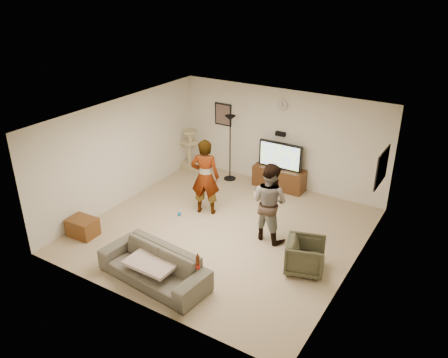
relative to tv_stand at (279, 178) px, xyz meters
The scene contains 24 objects.
floor 2.52m from the tv_stand, 92.57° to the right, with size 5.50×5.50×0.02m, color tan.
ceiling 3.36m from the tv_stand, 92.57° to the right, with size 5.50×5.50×0.02m, color white.
wall_back 1.01m from the tv_stand, 114.63° to the left, with size 5.50×0.04×2.50m, color silver.
wall_front 5.35m from the tv_stand, 91.22° to the right, with size 5.50×0.04×2.50m, color silver.
wall_left 3.93m from the tv_stand, 138.81° to the right, with size 0.04×5.50×2.50m, color silver.
wall_right 3.77m from the tv_stand, 43.52° to the right, with size 0.04×5.50×2.50m, color silver.
wall_clock 1.84m from the tv_stand, 117.58° to the left, with size 0.26×0.26×0.04m, color white.
wall_speaker 1.13m from the tv_stand, 121.26° to the left, with size 0.25×0.10×0.10m, color black.
picture_back 2.26m from the tv_stand, behind, with size 0.42×0.03×0.52m, color brown.
picture_right 3.03m from the tv_stand, 19.07° to the right, with size 0.03×0.78×0.62m, color #D8723B.
tv_stand is the anchor object (origin of this frame).
console_box 0.47m from the tv_stand, 98.55° to the right, with size 0.40×0.30×0.07m, color silver.
tv 0.61m from the tv_stand, ahead, with size 1.14×0.08×0.67m, color black.
tv_screen 0.61m from the tv_stand, 90.00° to the right, with size 1.04×0.01×0.59m, color #9FD431.
floor_lamp 1.48m from the tv_stand, behind, with size 0.32×0.32×1.74m, color black.
cat_tree 2.67m from the tv_stand, behind, with size 0.37×0.37×1.16m, color tan.
person_left 2.30m from the tv_stand, 113.50° to the right, with size 0.65×0.42×1.77m, color gray.
person_right 2.48m from the tv_stand, 69.94° to the right, with size 0.81×0.63×1.67m, color #345781.
sofa 4.63m from the tv_stand, 93.23° to the right, with size 2.10×0.82×0.61m, color #544E41.
throw_blanket 4.63m from the tv_stand, 93.13° to the right, with size 0.90×0.70×0.06m, color beige.
beer_bottle 4.70m from the tv_stand, 81.34° to the right, with size 0.06×0.06×0.25m, color #401705.
armchair 3.51m from the tv_stand, 56.79° to the right, with size 0.68×0.70×0.64m, color #373625.
side_table 4.91m from the tv_stand, 120.75° to the right, with size 0.58×0.44×0.39m, color #553013.
toy_ball 2.82m from the tv_stand, 117.49° to the right, with size 0.09×0.09×0.09m, color #1070A7.
Camera 1 is at (4.40, -7.11, 5.10)m, focal length 36.35 mm.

